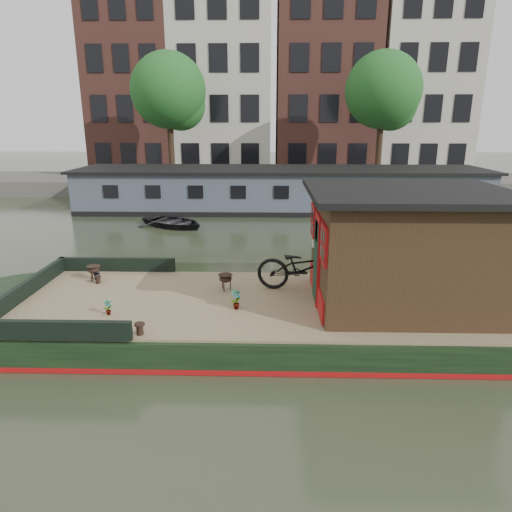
{
  "coord_description": "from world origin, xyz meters",
  "views": [
    {
      "loc": [
        -0.62,
        -9.17,
        4.36
      ],
      "look_at": [
        -0.87,
        0.5,
        1.5
      ],
      "focal_mm": 32.0,
      "sensor_mm": 36.0,
      "label": 1
    }
  ],
  "objects_px": {
    "bicycle": "(304,268)",
    "dinghy": "(173,219)",
    "potted_plant_a": "(236,299)",
    "brazier_rear": "(94,273)",
    "brazier_front": "(226,282)",
    "cabin": "(403,247)"
  },
  "relations": [
    {
      "from": "potted_plant_a",
      "to": "brazier_rear",
      "type": "xyz_separation_m",
      "value": [
        -3.57,
        1.68,
        -0.03
      ]
    },
    {
      "from": "cabin",
      "to": "potted_plant_a",
      "type": "xyz_separation_m",
      "value": [
        -3.44,
        -0.49,
        -1.01
      ]
    },
    {
      "from": "potted_plant_a",
      "to": "bicycle",
      "type": "bearing_deg",
      "value": 36.04
    },
    {
      "from": "bicycle",
      "to": "dinghy",
      "type": "height_order",
      "value": "bicycle"
    },
    {
      "from": "cabin",
      "to": "brazier_rear",
      "type": "distance_m",
      "value": 7.19
    },
    {
      "from": "brazier_front",
      "to": "dinghy",
      "type": "xyz_separation_m",
      "value": [
        -3.12,
        9.38,
        -0.51
      ]
    },
    {
      "from": "brazier_rear",
      "to": "cabin",
      "type": "bearing_deg",
      "value": -9.64
    },
    {
      "from": "potted_plant_a",
      "to": "cabin",
      "type": "bearing_deg",
      "value": 8.07
    },
    {
      "from": "brazier_rear",
      "to": "potted_plant_a",
      "type": "bearing_deg",
      "value": -25.21
    },
    {
      "from": "bicycle",
      "to": "dinghy",
      "type": "xyz_separation_m",
      "value": [
        -4.9,
        9.42,
        -0.89
      ]
    },
    {
      "from": "brazier_rear",
      "to": "dinghy",
      "type": "xyz_separation_m",
      "value": [
        0.13,
        8.8,
        -0.51
      ]
    },
    {
      "from": "cabin",
      "to": "brazier_rear",
      "type": "relative_size",
      "value": 10.87
    },
    {
      "from": "brazier_front",
      "to": "brazier_rear",
      "type": "distance_m",
      "value": 3.3
    },
    {
      "from": "potted_plant_a",
      "to": "dinghy",
      "type": "height_order",
      "value": "potted_plant_a"
    },
    {
      "from": "potted_plant_a",
      "to": "dinghy",
      "type": "distance_m",
      "value": 11.05
    },
    {
      "from": "potted_plant_a",
      "to": "brazier_front",
      "type": "height_order",
      "value": "potted_plant_a"
    },
    {
      "from": "bicycle",
      "to": "brazier_rear",
      "type": "distance_m",
      "value": 5.08
    },
    {
      "from": "cabin",
      "to": "bicycle",
      "type": "bearing_deg",
      "value": 163.92
    },
    {
      "from": "bicycle",
      "to": "brazier_front",
      "type": "bearing_deg",
      "value": 102.17
    },
    {
      "from": "cabin",
      "to": "potted_plant_a",
      "type": "bearing_deg",
      "value": -171.93
    },
    {
      "from": "dinghy",
      "to": "potted_plant_a",
      "type": "bearing_deg",
      "value": -127.17
    },
    {
      "from": "bicycle",
      "to": "brazier_rear",
      "type": "bearing_deg",
      "value": 96.38
    }
  ]
}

